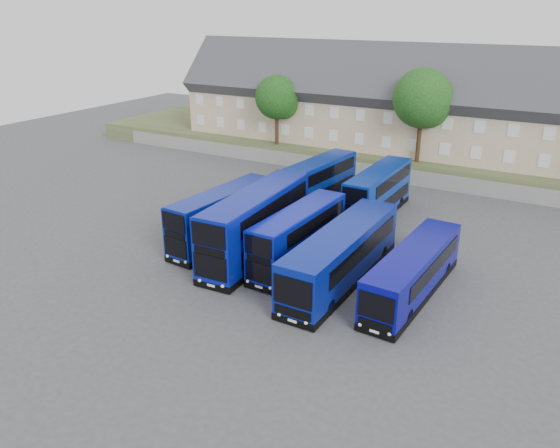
{
  "coord_description": "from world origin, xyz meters",
  "views": [
    {
      "loc": [
        16.39,
        -27.73,
        16.59
      ],
      "look_at": [
        -1.37,
        3.52,
        2.2
      ],
      "focal_mm": 35.0,
      "sensor_mm": 36.0,
      "label": 1
    }
  ],
  "objects_px": {
    "coach_east_a": "(341,257)",
    "tree_west": "(278,99)",
    "tree_mid": "(424,101)",
    "dd_front_mid": "(256,226)",
    "dd_front_left": "(223,218)"
  },
  "relations": [
    {
      "from": "coach_east_a",
      "to": "tree_mid",
      "type": "distance_m",
      "value": 24.89
    },
    {
      "from": "dd_front_mid",
      "to": "tree_west",
      "type": "bearing_deg",
      "value": 113.34
    },
    {
      "from": "coach_east_a",
      "to": "tree_mid",
      "type": "xyz_separation_m",
      "value": [
        -2.08,
        23.98,
        6.34
      ]
    },
    {
      "from": "tree_west",
      "to": "tree_mid",
      "type": "relative_size",
      "value": 0.83
    },
    {
      "from": "tree_mid",
      "to": "dd_front_mid",
      "type": "bearing_deg",
      "value": -101.31
    },
    {
      "from": "tree_west",
      "to": "tree_mid",
      "type": "distance_m",
      "value": 16.04
    },
    {
      "from": "coach_east_a",
      "to": "tree_west",
      "type": "xyz_separation_m",
      "value": [
        -18.08,
        23.48,
        5.32
      ]
    },
    {
      "from": "dd_front_mid",
      "to": "tree_mid",
      "type": "xyz_separation_m",
      "value": [
        4.69,
        23.42,
        5.76
      ]
    },
    {
      "from": "dd_front_left",
      "to": "coach_east_a",
      "type": "xyz_separation_m",
      "value": [
        10.19,
        -1.38,
        -0.24
      ]
    },
    {
      "from": "coach_east_a",
      "to": "tree_west",
      "type": "bearing_deg",
      "value": 128.45
    },
    {
      "from": "dd_front_left",
      "to": "tree_west",
      "type": "relative_size",
      "value": 1.34
    },
    {
      "from": "dd_front_mid",
      "to": "tree_west",
      "type": "height_order",
      "value": "tree_west"
    },
    {
      "from": "dd_front_mid",
      "to": "coach_east_a",
      "type": "height_order",
      "value": "dd_front_mid"
    },
    {
      "from": "dd_front_left",
      "to": "tree_mid",
      "type": "height_order",
      "value": "tree_mid"
    },
    {
      "from": "dd_front_mid",
      "to": "tree_mid",
      "type": "distance_m",
      "value": 24.57
    }
  ]
}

